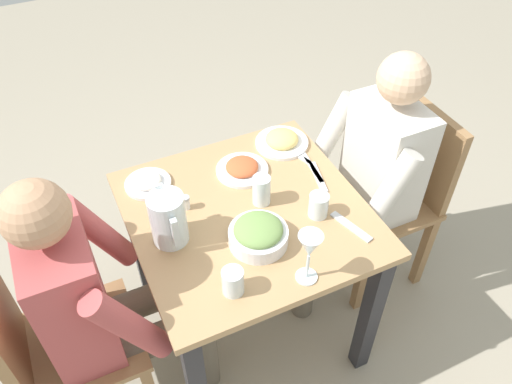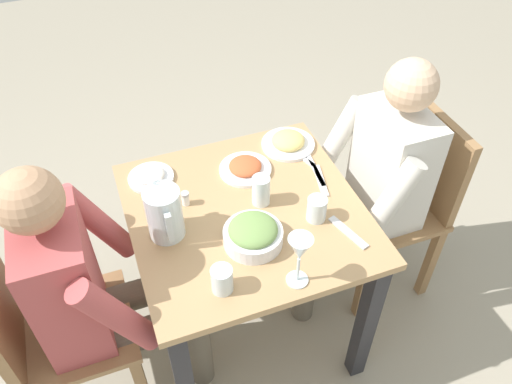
{
  "view_description": "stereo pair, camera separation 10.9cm",
  "coord_description": "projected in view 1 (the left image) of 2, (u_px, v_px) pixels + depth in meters",
  "views": [
    {
      "loc": [
        1.15,
        -0.51,
        2.06
      ],
      "look_at": [
        -0.05,
        0.06,
        0.78
      ],
      "focal_mm": 36.17,
      "sensor_mm": 36.0,
      "label": 1
    },
    {
      "loc": [
        1.2,
        -0.41,
        2.06
      ],
      "look_at": [
        -0.05,
        0.06,
        0.78
      ],
      "focal_mm": 36.17,
      "sensor_mm": 36.0,
      "label": 2
    }
  ],
  "objects": [
    {
      "name": "chair_near",
      "position": [
        52.0,
        345.0,
        1.71
      ],
      "size": [
        0.4,
        0.4,
        0.89
      ],
      "color": "#997047",
      "rests_on": "ground_plane"
    },
    {
      "name": "knife_near",
      "position": [
        293.0,
        153.0,
        2.04
      ],
      "size": [
        0.18,
        0.08,
        0.01
      ],
      "primitive_type": "cube",
      "rotation": [
        0.0,
        0.0,
        0.35
      ],
      "color": "silver",
      "rests_on": "dining_table"
    },
    {
      "name": "diner_far",
      "position": [
        363.0,
        177.0,
        2.09
      ],
      "size": [
        0.48,
        0.53,
        1.18
      ],
      "color": "silver",
      "rests_on": "ground_plane"
    },
    {
      "name": "water_glass_by_pitcher",
      "position": [
        233.0,
        281.0,
        1.54
      ],
      "size": [
        0.07,
        0.07,
        0.09
      ],
      "primitive_type": "cylinder",
      "color": "silver",
      "rests_on": "dining_table"
    },
    {
      "name": "chair_far",
      "position": [
        398.0,
        189.0,
        2.26
      ],
      "size": [
        0.4,
        0.4,
        0.89
      ],
      "color": "#997047",
      "rests_on": "ground_plane"
    },
    {
      "name": "fork_far",
      "position": [
        318.0,
        177.0,
        1.94
      ],
      "size": [
        0.17,
        0.06,
        0.01
      ],
      "primitive_type": "cube",
      "rotation": [
        0.0,
        0.0,
        -0.23
      ],
      "color": "silver",
      "rests_on": "dining_table"
    },
    {
      "name": "water_glass_far_left",
      "position": [
        319.0,
        205.0,
        1.78
      ],
      "size": [
        0.07,
        0.07,
        0.09
      ],
      "primitive_type": "cylinder",
      "color": "silver",
      "rests_on": "dining_table"
    },
    {
      "name": "salt_shaker",
      "position": [
        186.0,
        202.0,
        1.81
      ],
      "size": [
        0.03,
        0.03,
        0.05
      ],
      "color": "white",
      "rests_on": "dining_table"
    },
    {
      "name": "water_pitcher",
      "position": [
        168.0,
        219.0,
        1.66
      ],
      "size": [
        0.16,
        0.12,
        0.19
      ],
      "color": "silver",
      "rests_on": "dining_table"
    },
    {
      "name": "plate_fries",
      "position": [
        282.0,
        140.0,
        2.07
      ],
      "size": [
        0.21,
        0.21,
        0.06
      ],
      "color": "white",
      "rests_on": "dining_table"
    },
    {
      "name": "dining_table",
      "position": [
        248.0,
        238.0,
        1.92
      ],
      "size": [
        0.81,
        0.81,
        0.75
      ],
      "color": "tan",
      "rests_on": "ground_plane"
    },
    {
      "name": "plate_rice_curry",
      "position": [
        242.0,
        168.0,
        1.96
      ],
      "size": [
        0.2,
        0.2,
        0.05
      ],
      "color": "white",
      "rests_on": "dining_table"
    },
    {
      "name": "wine_glass",
      "position": [
        310.0,
        248.0,
        1.51
      ],
      "size": [
        0.08,
        0.08,
        0.2
      ],
      "color": "silver",
      "rests_on": "dining_table"
    },
    {
      "name": "plate_yoghurt",
      "position": [
        148.0,
        182.0,
        1.9
      ],
      "size": [
        0.17,
        0.17,
        0.04
      ],
      "color": "white",
      "rests_on": "dining_table"
    },
    {
      "name": "ground_plane",
      "position": [
        249.0,
        326.0,
        2.34
      ],
      "size": [
        8.0,
        8.0,
        0.0
      ],
      "primitive_type": "plane",
      "color": "#9E937F"
    },
    {
      "name": "salad_bowl",
      "position": [
        258.0,
        234.0,
        1.69
      ],
      "size": [
        0.2,
        0.2,
        0.09
      ],
      "color": "white",
      "rests_on": "dining_table"
    },
    {
      "name": "water_glass_far_right",
      "position": [
        261.0,
        190.0,
        1.81
      ],
      "size": [
        0.06,
        0.06,
        0.11
      ],
      "primitive_type": "cylinder",
      "color": "silver",
      "rests_on": "dining_table"
    },
    {
      "name": "diner_near",
      "position": [
        104.0,
        298.0,
        1.67
      ],
      "size": [
        0.48,
        0.53,
        1.18
      ],
      "color": "#B24C4C",
      "rests_on": "ground_plane"
    },
    {
      "name": "fork_near",
      "position": [
        351.0,
        227.0,
        1.76
      ],
      "size": [
        0.17,
        0.07,
        0.01
      ],
      "primitive_type": "cube",
      "rotation": [
        0.0,
        0.0,
        0.29
      ],
      "color": "silver",
      "rests_on": "dining_table"
    },
    {
      "name": "knife_far",
      "position": [
        312.0,
        167.0,
        1.98
      ],
      "size": [
        0.19,
        0.04,
        0.01
      ],
      "primitive_type": "cube",
      "rotation": [
        0.0,
        0.0,
        -0.1
      ],
      "color": "silver",
      "rests_on": "dining_table"
    }
  ]
}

